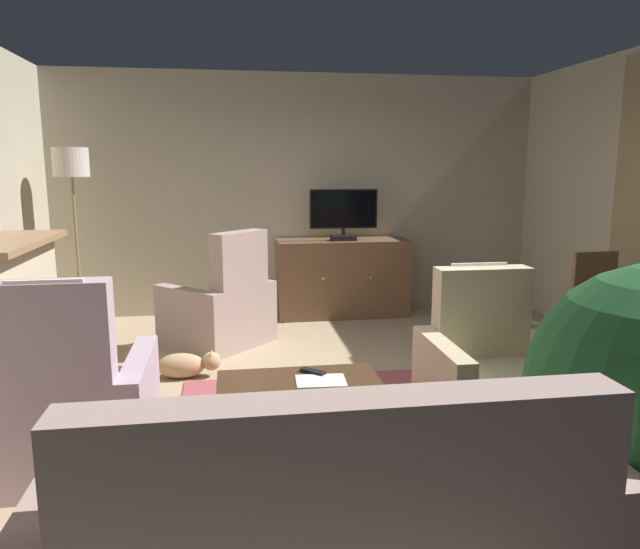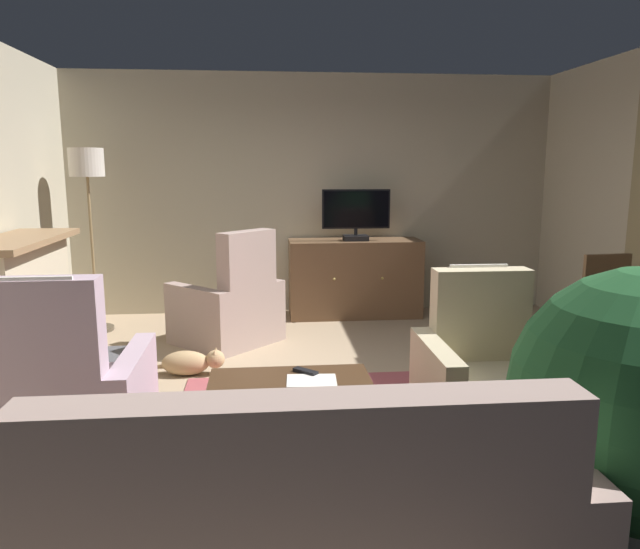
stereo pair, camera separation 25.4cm
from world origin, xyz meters
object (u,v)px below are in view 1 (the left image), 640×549
Objects in this scene: armchair_by_fireplace at (74,410)px; side_chair_far_end at (604,312)px; armchair_facing_sofa at (495,383)px; tv_remote at (313,372)px; television at (344,213)px; coffee_table at (300,391)px; fireplace at (11,318)px; tv_cabinet at (342,280)px; cat at (186,365)px; armchair_beside_cabinet at (221,310)px; floor_lamp at (72,185)px; sofa_floral at (335,531)px; folded_newspaper at (321,381)px.

armchair_by_fireplace is 1.17× the size of side_chair_far_end.
tv_remote is at bearing 178.69° from armchair_facing_sofa.
television is 0.79× the size of coffee_table.
coffee_table is (2.12, -1.50, -0.15)m from fireplace.
side_chair_far_end reaches higher than tv_cabinet.
armchair_by_fireplace is (0.81, -1.44, -0.21)m from fireplace.
television reaches higher than armchair_by_fireplace.
cat is (1.34, -0.01, -0.45)m from fireplace.
fireplace is at bearing -150.84° from armchair_beside_cabinet.
armchair_facing_sofa is (1.21, -0.03, -0.13)m from tv_remote.
armchair_by_fireplace is 3.23m from floor_lamp.
side_chair_far_end is 0.53× the size of floor_lamp.
sofa_floral is at bearing -65.52° from floor_lamp.
floor_lamp is (-3.26, 2.86, 1.22)m from armchair_facing_sofa.
cat is at bearing -107.46° from armchair_beside_cabinet.
coffee_table is 2.46m from armchair_beside_cabinet.
coffee_table is at bearing -56.84° from floor_lamp.
sofa_floral is 1.85× the size of armchair_beside_cabinet.
tv_remote is (0.10, 0.15, 0.06)m from coffee_table.
armchair_by_fireplace reaches higher than tv_cabinet.
armchair_facing_sofa is 1.06× the size of side_chair_far_end.
armchair_beside_cabinet reaches higher than side_chair_far_end.
fireplace reaches higher than coffee_table.
folded_newspaper is at bearing -174.38° from armchair_facing_sofa.
television is 2.60× the size of folded_newspaper.
cat is at bearing 105.59° from sofa_floral.
armchair_facing_sofa is at bearing 5.27° from coffee_table.
armchair_beside_cabinet is at bearing 107.87° from folded_newspaper.
armchair_by_fireplace is 4.18m from side_chair_far_end.
armchair_by_fireplace is 1.61× the size of cat.
tv_cabinet is at bearing 7.94° from floor_lamp.
fireplace is 1.41m from cat.
folded_newspaper is (0.03, -0.14, -0.01)m from tv_remote.
sofa_floral is (-0.14, -1.27, -0.15)m from folded_newspaper.
television is 3.35m from armchair_facing_sofa.
armchair_facing_sofa is (1.18, 0.12, -0.13)m from folded_newspaper.
side_chair_far_end is at bearing 26.20° from folded_newspaper.
side_chair_far_end reaches higher than sofa_floral.
tv_remote is 0.17× the size of side_chair_far_end.
cat is at bearing -131.78° from tv_cabinet.
television is at bearing 6.89° from floor_lamp.
cat is at bearing 173.76° from side_chair_far_end.
armchair_by_fireplace is at bearing 134.42° from sofa_floral.
armchair_by_fireplace is (-2.22, -3.33, -0.08)m from tv_cabinet.
television reaches higher than tv_cabinet.
fireplace is 3.57m from tv_cabinet.
sofa_floral is 3.00× the size of cat.
fireplace is 2.60m from tv_remote.
tv_remote is at bearing 103.99° from folded_newspaper.
armchair_facing_sofa reaches higher than tv_remote.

